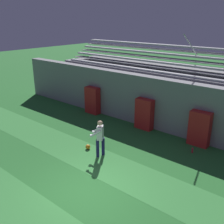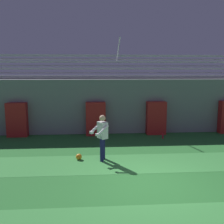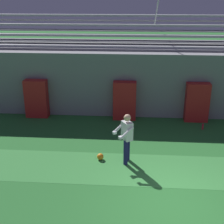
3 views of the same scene
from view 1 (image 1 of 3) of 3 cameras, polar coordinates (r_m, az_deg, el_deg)
name	(u,v)px [view 1 (image 1 of 3)]	position (r m, az deg, el deg)	size (l,w,h in m)	color
ground_plane	(87,191)	(9.66, -5.47, -16.83)	(80.00, 80.00, 0.00)	#286B2D
turf_stripe_far	(118,170)	(10.73, 1.35, -12.56)	(28.00, 1.94, 0.01)	#38843D
back_wall	(176,108)	(13.81, 13.75, 0.92)	(24.00, 0.60, 2.80)	gray
padding_pillar_gate_left	(144,114)	(14.24, 7.05, -0.45)	(0.98, 0.44, 1.68)	#B21E1E
padding_pillar_gate_right	(200,129)	(12.97, 18.52, -3.46)	(0.98, 0.44, 1.68)	#B21E1E
padding_pillar_far_left	(93,100)	(16.53, -4.26, 2.55)	(0.98, 0.44, 1.68)	#B21E1E
bleacher_stand	(192,97)	(15.53, 17.11, 3.09)	(18.00, 3.35, 5.03)	gray
goalkeeper	(100,136)	(11.31, -2.67, -5.26)	(0.70, 0.73, 1.67)	#19194C
soccer_ball	(88,147)	(12.29, -5.27, -7.56)	(0.22, 0.22, 0.22)	orange
water_bottle	(192,150)	(12.45, 17.10, -7.99)	(0.07, 0.07, 0.24)	red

